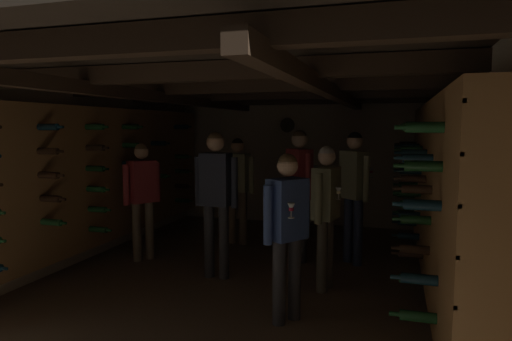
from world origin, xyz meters
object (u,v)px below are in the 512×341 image
person_host_center (216,189)px  person_guest_mid_left (142,191)px  wine_crate_stack (292,220)px  display_bottle (286,193)px  person_guest_near_right (287,222)px  person_guest_far_right (354,184)px  person_guest_rear_center (299,181)px  person_guest_far_left (238,181)px  person_guest_mid_right (326,204)px

person_host_center → person_guest_mid_left: (-1.21, 0.38, -0.12)m
wine_crate_stack → display_bottle: display_bottle is taller
wine_crate_stack → person_guest_near_right: person_guest_near_right is taller
wine_crate_stack → person_guest_far_right: size_ratio=0.35×
person_guest_mid_left → person_guest_rear_center: size_ratio=0.90×
wine_crate_stack → person_guest_far_right: 1.67m
display_bottle → person_guest_far_left: (-0.64, -0.52, 0.24)m
wine_crate_stack → person_guest_rear_center: person_guest_rear_center is taller
wine_crate_stack → person_guest_mid_left: (-1.66, -1.72, 0.64)m
wine_crate_stack → display_bottle: (-0.09, -0.02, 0.44)m
person_guest_near_right → person_guest_mid_right: size_ratio=0.98×
wine_crate_stack → person_guest_far_left: size_ratio=0.37×
display_bottle → person_host_center: size_ratio=0.20×
wine_crate_stack → person_guest_far_right: person_guest_far_right is taller
display_bottle → person_guest_near_right: bearing=-76.6°
person_guest_mid_left → person_guest_near_right: 2.65m
display_bottle → person_host_center: bearing=-99.8°
wine_crate_stack → display_bottle: size_ratio=1.71×
person_guest_mid_left → person_guest_far_left: 1.50m
person_guest_near_right → person_guest_mid_left: bearing=149.9°
display_bottle → person_guest_mid_right: 2.30m
person_guest_near_right → display_bottle: bearing=103.4°
person_guest_rear_center → person_guest_mid_right: (0.50, -0.97, -0.12)m
wine_crate_stack → person_guest_near_right: (0.63, -3.05, 0.63)m
display_bottle → person_guest_far_right: person_guest_far_right is taller
wine_crate_stack → person_guest_rear_center: 1.42m
wine_crate_stack → person_guest_mid_left: bearing=-133.9°
display_bottle → person_guest_far_right: 1.58m
wine_crate_stack → person_guest_rear_center: size_ratio=0.34×
person_guest_mid_right → person_guest_near_right: bearing=-102.8°
person_host_center → person_guest_mid_right: person_host_center is taller
wine_crate_stack → person_guest_far_left: (-0.73, -0.55, 0.68)m
person_guest_mid_left → person_guest_near_right: bearing=-30.1°
person_guest_near_right → person_guest_far_right: person_guest_far_right is taller
person_guest_near_right → person_guest_mid_right: (0.21, 0.94, 0.02)m
person_guest_rear_center → person_guest_near_right: bearing=-81.5°
display_bottle → person_guest_far_right: bearing=-42.3°
person_host_center → person_guest_far_left: bearing=100.1°
wine_crate_stack → person_guest_far_right: bearing=-45.2°
person_guest_near_right → person_guest_rear_center: bearing=98.5°
person_guest_far_left → person_host_center: bearing=-79.9°
display_bottle → person_guest_mid_left: person_guest_mid_left is taller
wine_crate_stack → person_guest_far_left: 1.13m
person_guest_mid_left → person_guest_far_left: person_guest_far_left is taller
person_guest_rear_center → person_guest_mid_right: 1.10m
person_guest_mid_left → wine_crate_stack: bearing=46.1°
person_guest_far_right → person_guest_mid_right: bearing=-101.1°
person_guest_mid_left → person_guest_far_right: person_guest_far_right is taller
person_host_center → person_guest_far_left: (-0.28, 1.56, -0.08)m
person_guest_rear_center → person_guest_mid_left: bearing=-163.8°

